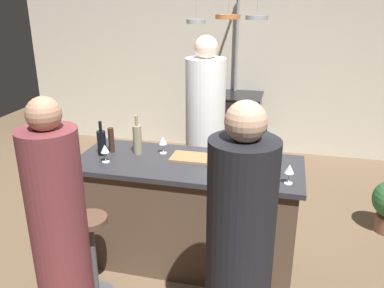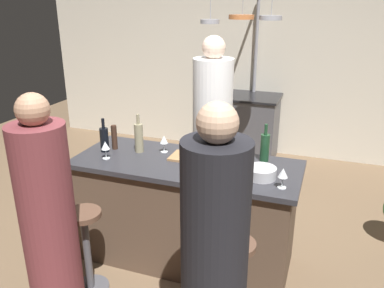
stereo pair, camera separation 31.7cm
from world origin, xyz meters
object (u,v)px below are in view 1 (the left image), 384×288
object	(u,v)px
wine_bottle_dark	(102,142)
wine_bottle_green	(265,144)
bar_stool_right	(248,279)
wine_glass_near_right_guest	(163,141)
mixing_bowl_ceramic	(227,165)
stove_range	(231,126)
guest_right	(239,264)
wine_glass_by_chef	(105,150)
mixing_bowl_steel	(266,170)
wine_glass_near_left_guest	(289,170)
chef	(205,136)
cutting_board	(191,157)
wine_bottle_white	(137,139)
pepper_mill	(111,140)
guest_left	(60,235)
bar_stool_left	(92,254)
mixing_bowl_wooden	(233,154)

from	to	relation	value
wine_bottle_dark	wine_bottle_green	bearing A→B (deg)	10.68
bar_stool_right	wine_glass_near_right_guest	bearing A→B (deg)	136.88
wine_bottle_dark	mixing_bowl_ceramic	xyz separation A→B (m)	(1.05, -0.05, -0.07)
bar_stool_right	mixing_bowl_ceramic	size ratio (longest dim) A/B	3.39
stove_range	mixing_bowl_ceramic	size ratio (longest dim) A/B	4.44
guest_right	wine_glass_by_chef	distance (m)	1.48
wine_glass_near_right_guest	mixing_bowl_steel	bearing A→B (deg)	-14.92
wine_glass_near_left_guest	mixing_bowl_ceramic	xyz separation A→B (m)	(-0.46, 0.15, -0.07)
wine_bottle_green	chef	bearing A→B (deg)	136.13
cutting_board	wine_bottle_dark	size ratio (longest dim) A/B	1.11
wine_bottle_white	mixing_bowl_steel	bearing A→B (deg)	-9.06
bar_stool_right	chef	bearing A→B (deg)	112.54
pepper_mill	guest_left	bearing A→B (deg)	-83.71
stove_range	guest_right	world-z (taller)	guest_right
wine_glass_near_right_guest	cutting_board	bearing A→B (deg)	-12.82
mixing_bowl_steel	mixing_bowl_ceramic	bearing A→B (deg)	173.81
wine_glass_near_right_guest	mixing_bowl_steel	distance (m)	0.89
mixing_bowl_steel	mixing_bowl_ceramic	xyz separation A→B (m)	(-0.29, 0.03, -0.00)
guest_left	pepper_mill	bearing A→B (deg)	96.29
chef	pepper_mill	bearing A→B (deg)	-130.39
mixing_bowl_ceramic	chef	bearing A→B (deg)	111.85
wine_glass_by_chef	bar_stool_left	bearing A→B (deg)	-81.12
bar_stool_left	wine_bottle_white	bearing A→B (deg)	81.12
guest_right	wine_bottle_white	xyz separation A→B (m)	(-0.99, 1.10, 0.25)
guest_right	chef	bearing A→B (deg)	107.36
wine_bottle_dark	mixing_bowl_steel	distance (m)	1.34
wine_bottle_white	wine_glass_near_right_guest	world-z (taller)	wine_bottle_white
bar_stool_left	guest_right	size ratio (longest dim) A/B	0.40
bar_stool_left	wine_glass_near_right_guest	world-z (taller)	wine_glass_near_right_guest
guest_left	wine_glass_near_left_guest	bearing A→B (deg)	29.58
stove_range	pepper_mill	xyz separation A→B (m)	(-0.67, -2.38, 0.56)
chef	wine_glass_near_right_guest	bearing A→B (deg)	-107.28
bar_stool_left	wine_bottle_dark	xyz separation A→B (m)	(-0.17, 0.61, 0.63)
wine_glass_near_right_guest	mixing_bowl_ceramic	world-z (taller)	wine_glass_near_right_guest
cutting_board	wine_bottle_green	size ratio (longest dim) A/B	1.05
guest_left	mixing_bowl_steel	size ratio (longest dim) A/B	7.52
mixing_bowl_ceramic	mixing_bowl_wooden	bearing A→B (deg)	87.68
guest_right	mixing_bowl_steel	bearing A→B (deg)	85.65
stove_range	mixing_bowl_ceramic	xyz separation A→B (m)	(0.32, -2.51, 0.49)
chef	mixing_bowl_steel	xyz separation A→B (m)	(0.65, -0.91, 0.10)
bar_stool_right	mixing_bowl_ceramic	bearing A→B (deg)	113.60
pepper_mill	wine_glass_near_right_guest	xyz separation A→B (m)	(0.43, 0.07, 0.00)
guest_left	wine_bottle_dark	xyz separation A→B (m)	(-0.16, 0.96, 0.26)
stove_range	guest_left	xyz separation A→B (m)	(-0.56, -3.41, 0.31)
bar_stool_right	mixing_bowl_wooden	world-z (taller)	mixing_bowl_wooden
bar_stool_left	wine_glass_near_left_guest	size ratio (longest dim) A/B	4.66
wine_bottle_green	wine_glass_by_chef	xyz separation A→B (m)	(-1.21, -0.39, -0.01)
guest_left	pepper_mill	world-z (taller)	guest_left
wine_bottle_white	mixing_bowl_steel	world-z (taller)	wine_bottle_white
stove_range	pepper_mill	world-z (taller)	pepper_mill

